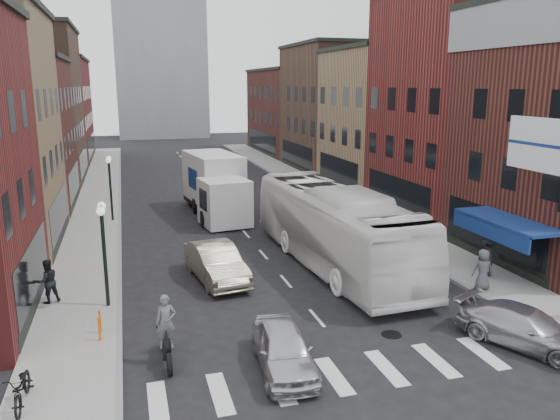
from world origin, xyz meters
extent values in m
plane|color=black|center=(0.00, 0.00, 0.00)|extent=(160.00, 160.00, 0.00)
cube|color=gray|center=(-8.50, 22.00, 0.07)|extent=(3.00, 74.00, 0.15)
cube|color=gray|center=(8.50, 22.00, 0.07)|extent=(3.00, 74.00, 0.15)
cube|color=gray|center=(-7.00, 22.00, 0.00)|extent=(0.20, 74.00, 0.16)
cube|color=gray|center=(7.00, 22.00, 0.00)|extent=(0.20, 74.00, 0.16)
cube|color=silver|center=(0.00, -3.00, 0.00)|extent=(12.00, 2.20, 0.01)
cube|color=black|center=(-10.02, 4.50, 1.60)|extent=(0.08, 7.20, 2.20)
cube|color=black|center=(-10.02, 14.00, 1.60)|extent=(0.08, 8.00, 2.20)
cube|color=black|center=(-10.02, 24.00, 1.60)|extent=(0.08, 8.00, 2.20)
cube|color=#473023|center=(-15.00, 35.00, 6.50)|extent=(10.00, 12.00, 13.00)
cube|color=black|center=(-10.02, 35.00, 1.60)|extent=(0.08, 9.60, 2.20)
cube|color=black|center=(-15.00, 35.00, 13.15)|extent=(10.30, 12.20, 0.30)
cube|color=maroon|center=(-15.00, 49.00, 5.50)|extent=(10.00, 16.00, 11.00)
cube|color=black|center=(-10.02, 49.00, 1.60)|extent=(0.08, 12.80, 2.20)
cube|color=black|center=(-15.00, 49.00, 11.15)|extent=(10.30, 16.20, 0.30)
cube|color=black|center=(10.02, 4.50, 1.60)|extent=(0.08, 7.20, 2.20)
cube|color=maroon|center=(15.00, 14.00, 7.00)|extent=(10.00, 10.00, 14.00)
cube|color=black|center=(10.02, 14.00, 1.60)|extent=(0.08, 8.00, 2.20)
cube|color=#9D8456|center=(15.00, 24.00, 5.50)|extent=(10.00, 10.00, 11.00)
cube|color=black|center=(10.02, 24.00, 1.60)|extent=(0.08, 8.00, 2.20)
cube|color=black|center=(15.00, 24.00, 11.15)|extent=(10.30, 10.20, 0.30)
cube|color=#473023|center=(15.00, 35.00, 6.00)|extent=(10.00, 12.00, 12.00)
cube|color=black|center=(10.02, 35.00, 1.60)|extent=(0.08, 9.60, 2.20)
cube|color=black|center=(15.00, 35.00, 12.15)|extent=(10.30, 12.20, 0.30)
cube|color=#4E1F1C|center=(15.00, 49.00, 5.00)|extent=(10.00, 16.00, 10.00)
cube|color=black|center=(10.02, 49.00, 1.60)|extent=(0.08, 12.80, 2.20)
cube|color=black|center=(15.00, 49.00, 10.15)|extent=(10.30, 16.20, 0.30)
cube|color=navy|center=(9.10, 2.50, 2.70)|extent=(1.80, 5.00, 0.15)
cube|color=navy|center=(8.25, 2.50, 2.35)|extent=(0.10, 5.00, 0.70)
cylinder|color=black|center=(9.20, 0.50, 6.20)|extent=(1.40, 0.08, 0.08)
cube|color=silver|center=(8.50, 0.50, 6.20)|extent=(0.12, 3.00, 2.00)
cylinder|color=black|center=(-7.40, 4.00, 2.00)|extent=(0.14, 0.14, 4.00)
cylinder|color=black|center=(-7.40, 4.00, 4.00)|extent=(0.06, 0.90, 0.06)
sphere|color=white|center=(-7.40, 3.55, 3.95)|extent=(0.32, 0.32, 0.32)
sphere|color=white|center=(-7.40, 4.45, 3.95)|extent=(0.32, 0.32, 0.32)
cylinder|color=black|center=(-7.40, 18.00, 2.00)|extent=(0.14, 0.14, 4.00)
cylinder|color=black|center=(-7.40, 18.00, 4.00)|extent=(0.06, 0.90, 0.06)
sphere|color=white|center=(-7.40, 17.55, 3.95)|extent=(0.32, 0.32, 0.32)
sphere|color=white|center=(-7.40, 18.45, 3.95)|extent=(0.32, 0.32, 0.32)
cylinder|color=#D8590C|center=(-7.60, 1.00, 0.55)|extent=(0.08, 0.08, 0.80)
cylinder|color=#D8590C|center=(-7.60, 1.60, 0.55)|extent=(0.08, 0.08, 0.80)
cube|color=silver|center=(-0.83, 15.12, 1.49)|extent=(3.02, 3.21, 2.76)
cube|color=black|center=(-0.83, 15.12, 1.77)|extent=(2.88, 1.90, 1.22)
cube|color=silver|center=(-0.83, 19.33, 2.32)|extent=(3.51, 6.07, 3.21)
cube|color=navy|center=(-0.83, 19.33, 2.32)|extent=(3.08, 2.57, 1.33)
cube|color=black|center=(-0.83, 19.11, 0.50)|extent=(3.38, 7.45, 0.39)
cylinder|color=black|center=(-2.10, 15.35, 0.50)|extent=(0.31, 1.00, 1.00)
cylinder|color=black|center=(0.44, 15.35, 0.50)|extent=(0.31, 1.00, 1.00)
cylinder|color=black|center=(-2.10, 19.11, 0.50)|extent=(0.31, 1.00, 1.00)
cylinder|color=black|center=(0.44, 19.11, 0.50)|extent=(0.31, 1.00, 1.00)
cylinder|color=black|center=(-2.10, 21.32, 0.50)|extent=(0.31, 1.00, 1.00)
cylinder|color=black|center=(0.44, 21.32, 0.50)|extent=(0.31, 1.00, 1.00)
cylinder|color=black|center=(-5.55, -0.05, 0.34)|extent=(0.14, 0.67, 0.67)
cylinder|color=black|center=(-5.55, -1.58, 0.34)|extent=(0.14, 0.67, 0.67)
cube|color=black|center=(-5.55, -0.82, 0.56)|extent=(0.36, 1.24, 0.36)
cube|color=black|center=(-5.55, -0.26, 0.97)|extent=(0.56, 0.11, 0.06)
imported|color=#55585D|center=(-5.55, -0.92, 1.40)|extent=(0.65, 0.46, 1.68)
imported|color=white|center=(2.80, 6.48, 1.88)|extent=(3.88, 13.66, 3.76)
imported|color=silver|center=(-2.22, -2.21, 0.67)|extent=(1.92, 4.07, 1.35)
imported|color=#A6A186|center=(-2.89, 6.00, 0.80)|extent=(2.34, 5.05, 1.60)
imported|color=#ACACB1|center=(5.81, -2.93, 0.64)|extent=(3.59, 4.75, 1.28)
imported|color=black|center=(-9.40, -2.36, 0.66)|extent=(0.69, 1.93, 1.01)
imported|color=black|center=(-9.60, 4.94, 1.02)|extent=(0.97, 0.79, 1.74)
imported|color=black|center=(8.62, 2.85, 1.05)|extent=(1.22, 0.70, 1.81)
imported|color=#4F5156|center=(7.40, 1.54, 1.00)|extent=(0.91, 0.66, 1.70)
camera|label=1|loc=(-6.45, -16.58, 8.40)|focal=35.00mm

